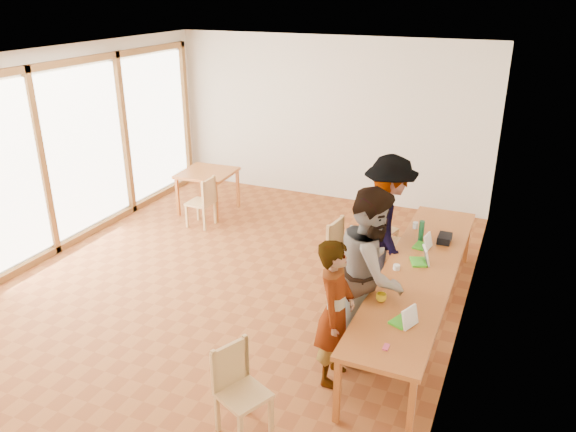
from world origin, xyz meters
name	(u,v)px	position (x,y,z in m)	size (l,w,h in m)	color
ground	(225,291)	(0.00, 0.00, 0.00)	(8.00, 8.00, 0.00)	#955024
wall_back	(328,120)	(0.00, 4.00, 1.50)	(6.00, 0.10, 3.00)	beige
wall_right	(470,223)	(3.00, 0.00, 1.50)	(0.10, 8.00, 3.00)	beige
window_wall	(40,158)	(-2.96, 0.00, 1.50)	(0.10, 8.00, 3.00)	white
ceiling	(214,59)	(0.00, 0.00, 3.02)	(6.00, 8.00, 0.04)	white
communal_table	(420,272)	(2.50, 0.23, 0.70)	(0.80, 4.00, 0.75)	#B66328
side_table	(207,176)	(-1.68, 2.41, 0.67)	(0.90, 0.90, 0.75)	#B66328
chair_near	(237,379)	(1.35, -2.13, 0.53)	(0.53, 0.53, 0.46)	tan
chair_mid	(341,249)	(1.39, 0.69, 0.59)	(0.51, 0.51, 0.51)	tan
chair_far	(377,222)	(1.54, 1.93, 0.52)	(0.48, 0.48, 0.45)	tan
chair_empty	(385,234)	(1.75, 1.59, 0.49)	(0.37, 0.37, 0.43)	tan
chair_spare	(205,197)	(-1.37, 1.79, 0.53)	(0.41, 0.41, 0.46)	tan
person_near	(335,312)	(1.92, -1.11, 0.78)	(0.57, 0.38, 1.57)	gray
person_mid	(372,273)	(2.11, -0.48, 0.96)	(0.93, 0.73, 1.92)	gray
person_far	(388,223)	(1.91, 1.00, 0.92)	(1.18, 0.68, 1.83)	gray
laptop_near	(406,319)	(2.60, -0.99, 0.80)	(0.27, 0.29, 0.20)	green
laptop_mid	(422,259)	(2.49, 0.38, 0.81)	(0.27, 0.29, 0.20)	green
laptop_far	(424,244)	(2.43, 0.82, 0.80)	(0.23, 0.25, 0.19)	green
yellow_mug	(381,297)	(2.27, -0.66, 0.79)	(0.11, 0.11, 0.09)	yellow
green_bottle	(421,231)	(2.35, 0.99, 0.89)	(0.07, 0.07, 0.28)	#1B6339
clear_glass	(415,225)	(2.21, 1.37, 0.80)	(0.07, 0.07, 0.09)	silver
condiment_cup	(397,267)	(2.25, 0.09, 0.78)	(0.08, 0.08, 0.06)	white
pink_phone	(386,347)	(2.52, -1.44, 0.76)	(0.05, 0.10, 0.01)	#C63E67
black_pouch	(445,238)	(2.64, 1.09, 0.80)	(0.16, 0.26, 0.09)	black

